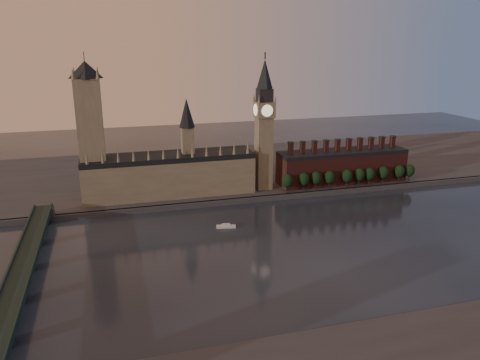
# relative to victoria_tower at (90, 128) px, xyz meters

# --- Properties ---
(ground) EXTENTS (900.00, 900.00, 0.00)m
(ground) POSITION_rel_victoria_tower_xyz_m (120.00, -115.00, -59.09)
(ground) COLOR black
(ground) RESTS_ON ground
(north_bank) EXTENTS (900.00, 182.00, 4.00)m
(north_bank) POSITION_rel_victoria_tower_xyz_m (120.00, 63.04, -57.09)
(north_bank) COLOR #414246
(north_bank) RESTS_ON ground
(palace_of_westminster) EXTENTS (130.00, 30.30, 74.00)m
(palace_of_westminster) POSITION_rel_victoria_tower_xyz_m (55.59, -0.09, -37.46)
(palace_of_westminster) COLOR gray
(palace_of_westminster) RESTS_ON north_bank
(victoria_tower) EXTENTS (24.00, 24.00, 108.00)m
(victoria_tower) POSITION_rel_victoria_tower_xyz_m (0.00, 0.00, 0.00)
(victoria_tower) COLOR gray
(victoria_tower) RESTS_ON north_bank
(big_ben) EXTENTS (15.00, 15.00, 107.00)m
(big_ben) POSITION_rel_victoria_tower_xyz_m (130.00, -5.00, -2.26)
(big_ben) COLOR gray
(big_ben) RESTS_ON north_bank
(chimney_block) EXTENTS (110.00, 25.00, 37.00)m
(chimney_block) POSITION_rel_victoria_tower_xyz_m (200.00, -5.00, -41.27)
(chimney_block) COLOR #552320
(chimney_block) RESTS_ON north_bank
(embankment_tree_0) EXTENTS (8.60, 8.60, 14.88)m
(embankment_tree_0) POSITION_rel_victoria_tower_xyz_m (144.32, -21.42, -45.62)
(embankment_tree_0) COLOR black
(embankment_tree_0) RESTS_ON north_bank
(embankment_tree_1) EXTENTS (8.60, 8.60, 14.88)m
(embankment_tree_1) POSITION_rel_victoria_tower_xyz_m (159.05, -19.93, -45.62)
(embankment_tree_1) COLOR black
(embankment_tree_1) RESTS_ON north_bank
(embankment_tree_2) EXTENTS (8.60, 8.60, 14.88)m
(embankment_tree_2) POSITION_rel_victoria_tower_xyz_m (169.63, -19.92, -45.62)
(embankment_tree_2) COLOR black
(embankment_tree_2) RESTS_ON north_bank
(embankment_tree_3) EXTENTS (8.60, 8.60, 14.88)m
(embankment_tree_3) POSITION_rel_victoria_tower_xyz_m (181.06, -20.61, -45.62)
(embankment_tree_3) COLOR black
(embankment_tree_3) RESTS_ON north_bank
(embankment_tree_4) EXTENTS (8.60, 8.60, 14.88)m
(embankment_tree_4) POSITION_rel_victoria_tower_xyz_m (196.64, -20.99, -45.62)
(embankment_tree_4) COLOR black
(embankment_tree_4) RESTS_ON north_bank
(embankment_tree_5) EXTENTS (8.60, 8.60, 14.88)m
(embankment_tree_5) POSITION_rel_victoria_tower_xyz_m (208.17, -20.58, -45.62)
(embankment_tree_5) COLOR black
(embankment_tree_5) RESTS_ON north_bank
(embankment_tree_6) EXTENTS (8.60, 8.60, 14.88)m
(embankment_tree_6) POSITION_rel_victoria_tower_xyz_m (217.27, -21.05, -45.62)
(embankment_tree_6) COLOR black
(embankment_tree_6) RESTS_ON north_bank
(embankment_tree_7) EXTENTS (8.60, 8.60, 14.88)m
(embankment_tree_7) POSITION_rel_victoria_tower_xyz_m (230.64, -20.27, -45.62)
(embankment_tree_7) COLOR black
(embankment_tree_7) RESTS_ON north_bank
(embankment_tree_8) EXTENTS (8.60, 8.60, 14.88)m
(embankment_tree_8) POSITION_rel_victoria_tower_xyz_m (245.85, -20.60, -45.62)
(embankment_tree_8) COLOR black
(embankment_tree_8) RESTS_ON north_bank
(embankment_tree_9) EXTENTS (8.60, 8.60, 14.88)m
(embankment_tree_9) POSITION_rel_victoria_tower_xyz_m (255.55, -20.71, -45.62)
(embankment_tree_9) COLOR black
(embankment_tree_9) RESTS_ON north_bank
(westminster_bridge) EXTENTS (14.00, 200.00, 11.55)m
(westminster_bridge) POSITION_rel_victoria_tower_xyz_m (-35.00, -117.70, -51.65)
(westminster_bridge) COLOR #1B2A24
(westminster_bridge) RESTS_ON ground
(river_boat) EXTENTS (13.32, 6.28, 2.57)m
(river_boat) POSITION_rel_victoria_tower_xyz_m (82.70, -68.75, -58.10)
(river_boat) COLOR silver
(river_boat) RESTS_ON ground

